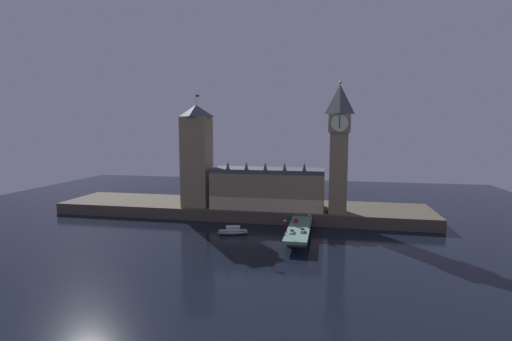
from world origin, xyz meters
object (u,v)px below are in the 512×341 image
Objects in this scene: car_northbound_lead at (296,221)px; pedestrian_mid_walk at (309,226)px; boat_upstream at (233,231)px; victoria_tower at (197,156)px; street_lamp_far at (292,212)px; street_lamp_near at (285,226)px; street_lamp_mid at (310,219)px; clock_tower at (339,144)px; car_southbound_lead at (303,230)px; pedestrian_near_rail at (287,231)px; car_northbound_trail at (292,232)px.

pedestrian_mid_walk is at bearing -56.25° from car_northbound_lead.
boat_upstream is (-36.86, 1.78, -4.85)m from pedestrian_mid_walk.
victoria_tower is 10.42× the size of street_lamp_far.
street_lamp_near is 32.83m from boat_upstream.
street_lamp_mid is (7.18, -9.60, 3.44)m from car_northbound_lead.
clock_tower is 47.68m from car_northbound_lead.
car_southbound_lead reaches higher than car_northbound_lead.
pedestrian_near_rail is at bearing -24.08° from boat_upstream.
pedestrian_mid_walk is (6.78, -10.15, 0.14)m from car_northbound_lead.
pedestrian_mid_walk is at bearing -27.31° from victoria_tower.
pedestrian_near_rail is 14.99m from street_lamp_mid.
pedestrian_near_rail reaches higher than boat_upstream.
car_northbound_trail is 0.27× the size of boat_upstream.
clock_tower reaches higher than street_lamp_near.
car_northbound_lead reaches higher than car_northbound_trail.
car_southbound_lead is at bearing 28.36° from car_northbound_trail.
car_northbound_trail is 0.64× the size of street_lamp_mid.
victoria_tower is at bearing 152.69° from pedestrian_mid_walk.
clock_tower is at bearing 66.79° from pedestrian_mid_walk.
victoria_tower is 9.18× the size of street_lamp_near.
clock_tower reaches higher than boat_upstream.
clock_tower is 59.32m from car_northbound_trail.
pedestrian_near_rail is 0.29× the size of street_lamp_far.
car_northbound_trail is at bearing -151.64° from car_southbound_lead.
street_lamp_mid is at bearing 54.64° from car_northbound_trail.
pedestrian_near_rail is at bearing -89.12° from street_lamp_far.
street_lamp_near reaches higher than car_northbound_lead.
car_southbound_lead is (4.52, 2.44, 0.10)m from car_northbound_trail.
street_lamp_mid is 0.42× the size of boat_upstream.
street_lamp_near is at bearing -90.00° from street_lamp_far.
pedestrian_mid_walk is 0.24× the size of street_lamp_mid.
car_northbound_lead is at bearing 104.66° from car_southbound_lead.
pedestrian_mid_walk is at bearing 72.42° from car_southbound_lead.
car_northbound_lead is at bearing 83.76° from street_lamp_near.
street_lamp_mid reaches higher than car_northbound_lead.
pedestrian_mid_walk is at bearing -2.77° from boat_upstream.
victoria_tower is 15.34× the size of car_northbound_trail.
street_lamp_mid is at bearing -112.95° from clock_tower.
street_lamp_far is at bearing 117.46° from car_northbound_lead.
clock_tower is 56.14m from car_southbound_lead.
street_lamp_mid is (2.66, 7.68, 3.41)m from car_southbound_lead.
pedestrian_near_rail is (58.08, -45.31, -29.55)m from victoria_tower.
car_southbound_lead is 7.48m from pedestrian_mid_walk.
car_northbound_lead is 0.94× the size of car_southbound_lead.
street_lamp_far reaches higher than car_northbound_trail.
victoria_tower reaches higher than street_lamp_mid.
car_northbound_trail is at bearing -125.36° from street_lamp_mid.
street_lamp_far reaches higher than boat_upstream.
pedestrian_mid_walk is (2.26, 7.13, 0.11)m from car_southbound_lead.
pedestrian_mid_walk is at bearing -58.27° from street_lamp_far.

